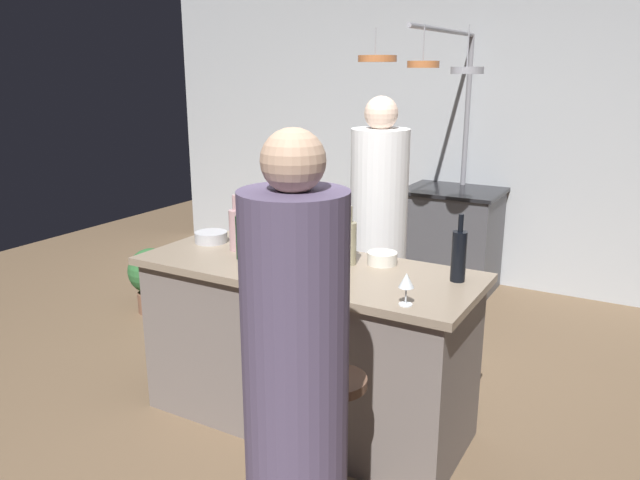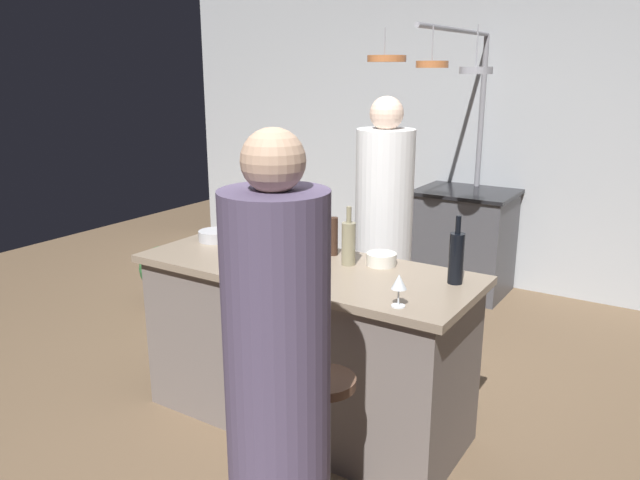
# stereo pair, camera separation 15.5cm
# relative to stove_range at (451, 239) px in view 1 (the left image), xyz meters

# --- Properties ---
(ground_plane) EXTENTS (9.00, 9.00, 0.00)m
(ground_plane) POSITION_rel_stove_range_xyz_m (0.00, -2.45, -0.45)
(ground_plane) COLOR brown
(back_wall) EXTENTS (6.40, 0.16, 2.60)m
(back_wall) POSITION_rel_stove_range_xyz_m (0.00, 0.40, 0.85)
(back_wall) COLOR #B2B7BC
(back_wall) RESTS_ON ground_plane
(kitchen_island) EXTENTS (1.80, 0.72, 0.90)m
(kitchen_island) POSITION_rel_stove_range_xyz_m (0.00, -2.45, 0.01)
(kitchen_island) COLOR slate
(kitchen_island) RESTS_ON ground_plane
(stove_range) EXTENTS (0.80, 0.64, 0.89)m
(stove_range) POSITION_rel_stove_range_xyz_m (0.00, 0.00, 0.00)
(stove_range) COLOR #47474C
(stove_range) RESTS_ON ground_plane
(chef) EXTENTS (0.36, 0.36, 1.72)m
(chef) POSITION_rel_stove_range_xyz_m (0.00, -1.55, 0.35)
(chef) COLOR white
(chef) RESTS_ON ground_plane
(bar_stool_right) EXTENTS (0.28, 0.28, 0.68)m
(bar_stool_right) POSITION_rel_stove_range_xyz_m (0.51, -3.07, -0.07)
(bar_stool_right) COLOR #4C4C51
(bar_stool_right) RESTS_ON ground_plane
(guest_right) EXTENTS (0.36, 0.36, 1.71)m
(guest_right) POSITION_rel_stove_range_xyz_m (0.56, -3.45, 0.35)
(guest_right) COLOR #594C6B
(guest_right) RESTS_ON ground_plane
(overhead_pot_rack) EXTENTS (0.89, 1.42, 2.17)m
(overhead_pot_rack) POSITION_rel_stove_range_xyz_m (-0.01, -0.53, 1.24)
(overhead_pot_rack) COLOR gray
(overhead_pot_rack) RESTS_ON ground_plane
(potted_plant) EXTENTS (0.36, 0.36, 0.52)m
(potted_plant) POSITION_rel_stove_range_xyz_m (-1.88, -1.69, -0.15)
(potted_plant) COLOR brown
(potted_plant) RESTS_ON ground_plane
(pepper_mill) EXTENTS (0.05, 0.05, 0.21)m
(pepper_mill) POSITION_rel_stove_range_xyz_m (0.03, -2.21, 0.56)
(pepper_mill) COLOR #382319
(pepper_mill) RESTS_ON kitchen_island
(wine_bottle_green) EXTENTS (0.07, 0.07, 0.33)m
(wine_bottle_green) POSITION_rel_stove_range_xyz_m (-0.44, -2.22, 0.58)
(wine_bottle_green) COLOR #193D23
(wine_bottle_green) RESTS_ON kitchen_island
(wine_bottle_dark) EXTENTS (0.07, 0.07, 0.33)m
(wine_bottle_dark) POSITION_rel_stove_range_xyz_m (0.76, -2.30, 0.58)
(wine_bottle_dark) COLOR black
(wine_bottle_dark) RESTS_ON kitchen_island
(wine_bottle_rose) EXTENTS (0.07, 0.07, 0.31)m
(wine_bottle_rose) POSITION_rel_stove_range_xyz_m (-0.48, -2.40, 0.58)
(wine_bottle_rose) COLOR #B78C8E
(wine_bottle_rose) RESTS_ON kitchen_island
(wine_bottle_white) EXTENTS (0.07, 0.07, 0.31)m
(wine_bottle_white) POSITION_rel_stove_range_xyz_m (0.19, -2.32, 0.57)
(wine_bottle_white) COLOR gray
(wine_bottle_white) RESTS_ON kitchen_island
(wine_bottle_red) EXTENTS (0.07, 0.07, 0.32)m
(wine_bottle_red) POSITION_rel_stove_range_xyz_m (-0.35, -2.51, 0.58)
(wine_bottle_red) COLOR #143319
(wine_bottle_red) RESTS_ON kitchen_island
(wine_glass_by_chef) EXTENTS (0.07, 0.07, 0.15)m
(wine_glass_by_chef) POSITION_rel_stove_range_xyz_m (0.66, -2.71, 0.56)
(wine_glass_by_chef) COLOR silver
(wine_glass_by_chef) RESTS_ON kitchen_island
(wine_glass_near_left_guest) EXTENTS (0.07, 0.07, 0.15)m
(wine_glass_near_left_guest) POSITION_rel_stove_range_xyz_m (0.15, -2.55, 0.56)
(wine_glass_near_left_guest) COLOR silver
(wine_glass_near_left_guest) RESTS_ON kitchen_island
(mixing_bowl_wooden) EXTENTS (0.17, 0.17, 0.08)m
(mixing_bowl_wooden) POSITION_rel_stove_range_xyz_m (-0.27, -2.24, 0.49)
(mixing_bowl_wooden) COLOR brown
(mixing_bowl_wooden) RESTS_ON kitchen_island
(mixing_bowl_ceramic) EXTENTS (0.16, 0.16, 0.06)m
(mixing_bowl_ceramic) POSITION_rel_stove_range_xyz_m (0.33, -2.23, 0.48)
(mixing_bowl_ceramic) COLOR silver
(mixing_bowl_ceramic) RESTS_ON kitchen_island
(mixing_bowl_steel) EXTENTS (0.19, 0.19, 0.06)m
(mixing_bowl_steel) POSITION_rel_stove_range_xyz_m (-0.71, -2.34, 0.48)
(mixing_bowl_steel) COLOR #B7B7BC
(mixing_bowl_steel) RESTS_ON kitchen_island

